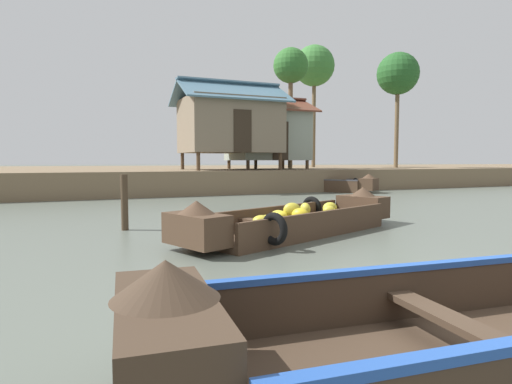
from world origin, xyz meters
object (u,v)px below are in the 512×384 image
(stilt_house_mid_left, at_px, (230,125))
(stilt_house_mid_right, at_px, (267,134))
(palm_tree_mid, at_px, (291,68))
(banana_boat, at_px, (296,220))
(fishing_skiff_distant, at_px, (329,184))
(palm_tree_near, at_px, (314,67))
(palm_tree_far, at_px, (398,75))
(mooring_post, at_px, (124,202))

(stilt_house_mid_left, bearing_deg, stilt_house_mid_right, 19.73)
(palm_tree_mid, bearing_deg, banana_boat, -117.11)
(stilt_house_mid_left, xyz_separation_m, stilt_house_mid_right, (2.24, 0.80, -0.32))
(banana_boat, relative_size, palm_tree_mid, 0.83)
(banana_boat, relative_size, fishing_skiff_distant, 1.29)
(palm_tree_near, xyz_separation_m, palm_tree_far, (3.42, -3.71, -0.89))
(palm_tree_near, bearing_deg, stilt_house_mid_right, -140.49)
(stilt_house_mid_left, xyz_separation_m, palm_tree_near, (7.45, 5.10, 4.24))
(banana_boat, xyz_separation_m, stilt_house_mid_left, (2.78, 11.57, 2.77))
(palm_tree_mid, bearing_deg, mooring_post, -130.27)
(stilt_house_mid_right, bearing_deg, fishing_skiff_distant, -58.41)
(stilt_house_mid_left, height_order, palm_tree_far, palm_tree_far)
(stilt_house_mid_right, bearing_deg, banana_boat, -112.10)
(fishing_skiff_distant, xyz_separation_m, palm_tree_near, (3.43, 7.19, 6.97))
(stilt_house_mid_right, relative_size, palm_tree_near, 0.55)
(banana_boat, bearing_deg, palm_tree_mid, 62.89)
(palm_tree_near, relative_size, mooring_post, 6.82)
(palm_tree_mid, relative_size, palm_tree_far, 0.95)
(banana_boat, bearing_deg, fishing_skiff_distant, 54.33)
(fishing_skiff_distant, bearing_deg, palm_tree_mid, 90.25)
(stilt_house_mid_right, relative_size, palm_tree_mid, 0.66)
(fishing_skiff_distant, relative_size, stilt_house_mid_left, 0.83)
(fishing_skiff_distant, distance_m, mooring_post, 12.42)
(stilt_house_mid_right, distance_m, palm_tree_mid, 4.05)
(banana_boat, bearing_deg, palm_tree_near, 58.45)
(palm_tree_near, distance_m, palm_tree_mid, 4.96)
(palm_tree_far, xyz_separation_m, mooring_post, (-16.59, -11.18, -5.84))
(fishing_skiff_distant, xyz_separation_m, stilt_house_mid_right, (-1.78, 2.89, 2.40))
(palm_tree_near, height_order, palm_tree_far, palm_tree_near)
(palm_tree_mid, bearing_deg, stilt_house_mid_right, -153.41)
(banana_boat, xyz_separation_m, stilt_house_mid_right, (5.02, 12.37, 2.45))
(palm_tree_far, bearing_deg, mooring_post, -146.02)
(banana_boat, height_order, fishing_skiff_distant, fishing_skiff_distant)
(banana_boat, relative_size, palm_tree_far, 0.78)
(palm_tree_mid, height_order, palm_tree_far, palm_tree_far)
(banana_boat, relative_size, palm_tree_near, 0.68)
(palm_tree_mid, distance_m, mooring_post, 16.08)
(stilt_house_mid_right, xyz_separation_m, palm_tree_near, (5.21, 4.30, 4.57))
(banana_boat, xyz_separation_m, palm_tree_mid, (6.79, 13.25, 5.99))
(palm_tree_mid, xyz_separation_m, mooring_post, (-9.72, -11.47, -5.70))
(stilt_house_mid_left, height_order, stilt_house_mid_right, stilt_house_mid_left)
(palm_tree_near, bearing_deg, palm_tree_mid, -135.28)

